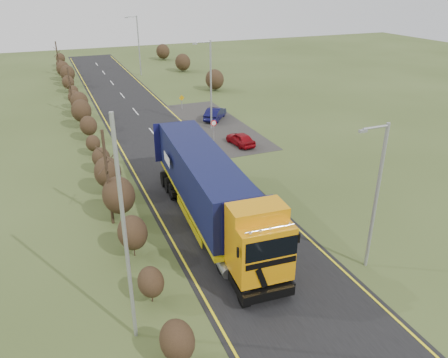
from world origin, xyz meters
name	(u,v)px	position (x,y,z in m)	size (l,w,h in m)	color
ground	(235,233)	(0.00, 0.00, 0.00)	(160.00, 160.00, 0.00)	#3B4B20
road	(184,171)	(0.00, 10.00, 0.01)	(8.00, 120.00, 0.02)	black
layby	(215,125)	(6.50, 20.00, 0.01)	(6.00, 18.00, 0.02)	#2A2825
lane_markings	(185,172)	(0.00, 9.69, 0.03)	(7.52, 116.00, 0.01)	yellow
hedgerow	(109,174)	(-6.00, 7.89, 1.62)	(2.24, 102.04, 6.05)	black
lorry	(210,189)	(-1.06, 1.39, 2.53)	(3.52, 16.12, 4.45)	black
car_red_hatchback	(241,139)	(6.50, 13.56, 0.59)	(1.38, 3.44, 1.17)	maroon
car_blue_sedan	(215,114)	(7.25, 21.73, 0.66)	(1.39, 4.00, 1.32)	black
streetlight_near	(376,193)	(5.00, -5.50, 4.28)	(1.68, 0.18, 7.83)	#949799
streetlight_mid	(210,82)	(5.70, 19.07, 4.69)	(1.82, 0.18, 8.54)	#949799
streetlight_far	(138,43)	(5.00, 47.75, 4.79)	(1.86, 0.18, 8.72)	#949799
left_pole	(125,237)	(-7.18, -5.82, 4.89)	(0.16, 0.16, 9.78)	#949799
speed_sign	(214,127)	(4.65, 15.44, 1.39)	(0.56, 0.10, 2.03)	#949799
warning_board	(182,101)	(5.14, 26.79, 1.01)	(0.65, 0.11, 1.69)	#949799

